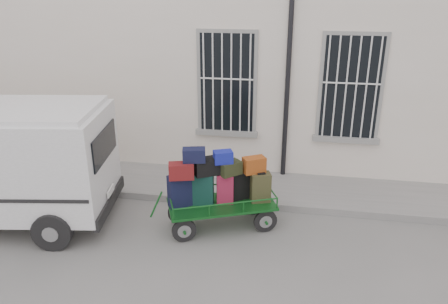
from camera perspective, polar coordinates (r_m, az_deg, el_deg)
ground at (r=7.99m, az=-0.36°, el=-11.85°), size 80.00×80.00×0.00m
building at (r=12.22m, az=4.34°, el=14.80°), size 24.00×5.15×6.00m
sidewalk at (r=9.85m, az=1.91°, el=-4.56°), size 24.00×1.70×0.15m
luggage_cart at (r=8.08m, az=-0.67°, el=-4.67°), size 2.32×1.58×1.65m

